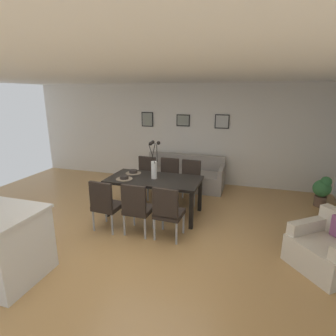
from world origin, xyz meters
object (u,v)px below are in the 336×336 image
at_px(dining_chair_near_right, 145,175).
at_px(framed_picture_center, 183,120).
at_px(bowl_near_right, 133,171).
at_px(dining_chair_mid_right, 190,179).
at_px(armchair, 330,249).
at_px(dining_chair_near_left, 105,203).
at_px(framed_picture_left, 147,119).
at_px(bowl_near_left, 124,177).
at_px(dining_table, 154,182).
at_px(centerpiece_vase, 154,164).
at_px(dining_chair_far_left, 137,206).
at_px(dining_chair_far_right, 168,177).
at_px(dining_chair_mid_left, 168,210).
at_px(sofa, 183,176).
at_px(framed_picture_right, 222,122).
at_px(potted_plant, 322,190).

bearing_deg(dining_chair_near_right, framed_picture_center, 68.36).
bearing_deg(dining_chair_near_right, bowl_near_right, -89.69).
bearing_deg(dining_chair_mid_right, armchair, -36.78).
xyz_separation_m(dining_chair_near_left, framed_picture_left, (-0.44, 3.13, 1.15)).
bearing_deg(dining_chair_near_left, framed_picture_center, 79.67).
xyz_separation_m(bowl_near_left, framed_picture_center, (0.54, 2.44, 0.88)).
distance_m(dining_table, centerpiece_vase, 0.36).
height_order(dining_chair_near_right, dining_chair_mid_right, same).
relative_size(dining_chair_near_left, dining_chair_near_right, 1.00).
height_order(dining_chair_far_left, dining_chair_far_right, same).
xyz_separation_m(dining_chair_mid_left, framed_picture_left, (-1.56, 3.09, 1.15)).
distance_m(dining_chair_mid_left, centerpiece_vase, 1.14).
relative_size(sofa, framed_picture_left, 5.24).
distance_m(dining_chair_mid_left, bowl_near_left, 1.30).
relative_size(framed_picture_left, framed_picture_center, 1.10).
bearing_deg(dining_chair_far_right, armchair, -32.31).
relative_size(framed_picture_center, framed_picture_right, 0.99).
height_order(dining_chair_near_left, dining_chair_far_left, same).
distance_m(dining_chair_mid_right, framed_picture_right, 1.87).
xyz_separation_m(dining_chair_near_left, dining_chair_mid_left, (1.12, 0.04, 0.00)).
xyz_separation_m(dining_chair_near_right, sofa, (0.69, 0.89, -0.23)).
distance_m(dining_chair_near_right, dining_chair_far_left, 1.81).
bearing_deg(dining_chair_far_right, potted_plant, 9.08).
relative_size(dining_chair_far_left, framed_picture_left, 2.35).
bearing_deg(sofa, framed_picture_center, 107.22).
xyz_separation_m(centerpiece_vase, framed_picture_left, (-1.01, 2.23, 0.64)).
relative_size(dining_chair_near_right, dining_chair_far_right, 1.00).
relative_size(dining_chair_mid_left, armchair, 0.82).
height_order(dining_chair_near_left, dining_chair_far_right, same).
xyz_separation_m(dining_chair_far_left, dining_chair_mid_left, (0.54, 0.00, 0.00)).
distance_m(dining_chair_far_left, dining_chair_mid_left, 0.54).
relative_size(centerpiece_vase, sofa, 0.36).
height_order(dining_chair_near_right, dining_chair_far_right, same).
bearing_deg(framed_picture_center, dining_chair_near_right, -111.64).
bearing_deg(dining_table, dining_chair_far_left, -89.60).
relative_size(bowl_near_right, potted_plant, 0.25).
distance_m(dining_chair_far_right, bowl_near_right, 0.92).
xyz_separation_m(bowl_near_right, framed_picture_left, (-0.47, 2.02, 0.88)).
height_order(dining_chair_far_left, armchair, dining_chair_far_left).
distance_m(armchair, framed_picture_left, 5.21).
height_order(dining_chair_near_left, framed_picture_left, framed_picture_left).
xyz_separation_m(dining_table, sofa, (0.15, 1.75, -0.39)).
xyz_separation_m(dining_table, dining_chair_mid_left, (0.55, -0.86, -0.15)).
relative_size(dining_chair_mid_left, bowl_near_right, 5.41).
bearing_deg(bowl_near_left, framed_picture_right, 57.60).
height_order(dining_chair_near_right, framed_picture_center, framed_picture_center).
bearing_deg(potted_plant, bowl_near_right, -162.52).
relative_size(dining_chair_mid_right, armchair, 0.82).
bearing_deg(dining_chair_mid_right, bowl_near_left, -135.11).
bearing_deg(dining_table, potted_plant, 23.31).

